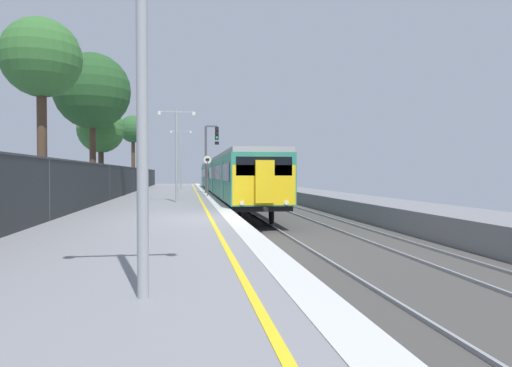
# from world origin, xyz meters

# --- Properties ---
(ground) EXTENTS (17.40, 110.00, 1.21)m
(ground) POSITION_xyz_m (2.64, 0.00, -0.61)
(ground) COLOR gray
(commuter_train_at_platform) EXTENTS (2.83, 39.38, 3.81)m
(commuter_train_at_platform) POSITION_xyz_m (2.10, 23.25, 1.27)
(commuter_train_at_platform) COLOR #2D846B
(commuter_train_at_platform) RESTS_ON ground
(signal_gantry) EXTENTS (1.10, 0.24, 5.25)m
(signal_gantry) POSITION_xyz_m (0.61, 20.85, 3.27)
(signal_gantry) COLOR #47474C
(signal_gantry) RESTS_ON ground
(speed_limit_sign) EXTENTS (0.59, 0.08, 2.74)m
(speed_limit_sign) POSITION_xyz_m (0.25, 15.90, 1.75)
(speed_limit_sign) COLOR #59595B
(speed_limit_sign) RESTS_ON ground
(platform_lamp_near) EXTENTS (2.00, 0.20, 5.29)m
(platform_lamp_near) POSITION_xyz_m (-1.67, -9.78, 3.14)
(platform_lamp_near) COLOR #93999E
(platform_lamp_near) RESTS_ON ground
(platform_lamp_mid) EXTENTS (2.00, 0.20, 4.87)m
(platform_lamp_mid) POSITION_xyz_m (-1.67, 9.52, 2.92)
(platform_lamp_mid) COLOR #93999E
(platform_lamp_mid) RESTS_ON ground
(platform_lamp_far) EXTENTS (2.00, 0.20, 5.61)m
(platform_lamp_far) POSITION_xyz_m (-1.67, 28.81, 3.31)
(platform_lamp_far) COLOR #93999E
(platform_lamp_far) RESTS_ON ground
(platform_back_fence) EXTENTS (0.07, 99.00, 2.02)m
(platform_back_fence) POSITION_xyz_m (-5.45, 0.00, 1.05)
(platform_back_fence) COLOR #282B2D
(platform_back_fence) RESTS_ON ground
(background_tree_left) EXTENTS (3.27, 3.27, 6.26)m
(background_tree_left) POSITION_xyz_m (-7.18, 18.68, 4.52)
(background_tree_left) COLOR #473323
(background_tree_left) RESTS_ON ground
(background_tree_centre) EXTENTS (3.52, 3.52, 8.46)m
(background_tree_centre) POSITION_xyz_m (-7.60, 6.58, 6.55)
(background_tree_centre) COLOR #473323
(background_tree_centre) RESTS_ON ground
(background_tree_right) EXTENTS (3.12, 3.19, 8.20)m
(background_tree_right) POSITION_xyz_m (-7.15, 39.68, 6.45)
(background_tree_right) COLOR #473323
(background_tree_right) RESTS_ON ground
(background_tree_back) EXTENTS (4.62, 4.62, 8.87)m
(background_tree_back) POSITION_xyz_m (-6.82, 14.17, 6.44)
(background_tree_back) COLOR #473323
(background_tree_back) RESTS_ON ground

